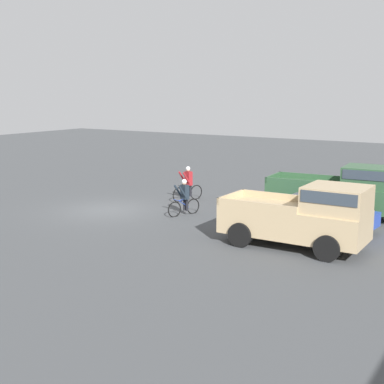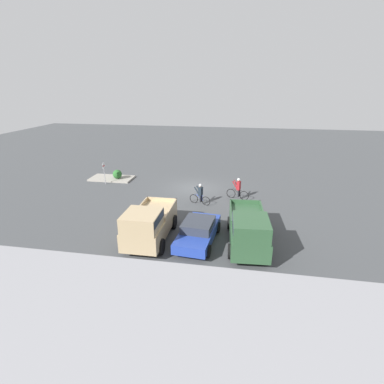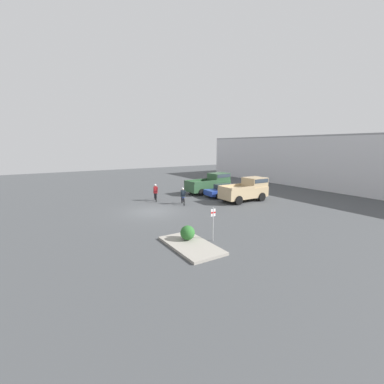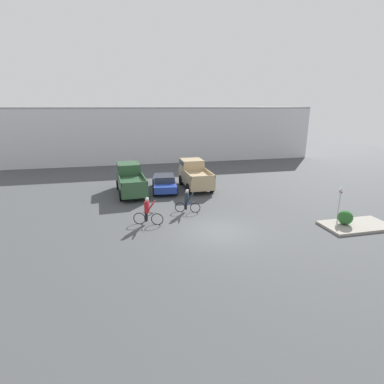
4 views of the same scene
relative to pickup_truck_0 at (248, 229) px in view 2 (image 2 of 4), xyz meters
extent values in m
plane|color=#424447|center=(4.63, -9.55, -1.17)|extent=(80.00, 80.00, 0.00)
cube|color=#2D5133|center=(0.03, -0.49, -0.30)|extent=(2.36, 5.66, 1.01)
cube|color=#2D5133|center=(-0.08, 1.17, 0.66)|extent=(1.97, 2.33, 0.90)
cube|color=#333D47|center=(-0.08, 1.17, 0.85)|extent=(2.02, 2.16, 0.40)
cube|color=#2D5133|center=(-0.84, -1.66, 0.33)|extent=(0.31, 3.32, 0.25)
cube|color=#2D5133|center=(1.06, -1.53, 0.33)|extent=(0.31, 3.32, 0.25)
cube|color=#2D5133|center=(0.22, -3.21, 0.33)|extent=(1.99, 0.22, 0.25)
cylinder|color=black|center=(-1.07, 1.16, -0.76)|extent=(0.27, 0.82, 0.81)
cylinder|color=black|center=(0.91, 1.29, -0.76)|extent=(0.27, 0.82, 0.81)
cylinder|color=black|center=(-0.84, -2.27, -0.76)|extent=(0.27, 0.82, 0.81)
cylinder|color=black|center=(1.14, -2.13, -0.76)|extent=(0.27, 0.82, 0.81)
cube|color=#233D9E|center=(2.83, -0.15, -0.60)|extent=(2.24, 4.63, 0.56)
cube|color=#2D333D|center=(2.83, -0.15, -0.07)|extent=(1.83, 2.16, 0.50)
cylinder|color=black|center=(2.05, 1.36, -0.83)|extent=(0.24, 0.69, 0.68)
cylinder|color=black|center=(3.88, 1.19, -0.83)|extent=(0.24, 0.69, 0.68)
cylinder|color=black|center=(1.79, -1.49, -0.83)|extent=(0.24, 0.69, 0.68)
cylinder|color=black|center=(3.62, -1.66, -0.83)|extent=(0.24, 0.69, 0.68)
cube|color=tan|center=(5.63, -0.05, -0.26)|extent=(2.08, 5.06, 1.03)
cube|color=tan|center=(5.62, 1.47, 0.71)|extent=(1.90, 2.03, 0.90)
cube|color=#333D47|center=(5.62, 1.47, 0.90)|extent=(1.96, 1.87, 0.40)
cube|color=tan|center=(4.65, -1.06, 0.38)|extent=(0.10, 3.03, 0.25)
cube|color=tan|center=(6.63, -1.05, 0.38)|extent=(0.10, 3.03, 0.25)
cube|color=tan|center=(5.65, -2.53, 0.38)|extent=(2.05, 0.09, 0.25)
cylinder|color=black|center=(4.60, 1.51, -0.73)|extent=(0.23, 0.88, 0.88)
cylinder|color=black|center=(6.65, 1.52, -0.73)|extent=(0.23, 0.88, 0.88)
cylinder|color=black|center=(4.62, -1.62, -0.73)|extent=(0.23, 0.88, 0.88)
cylinder|color=black|center=(6.67, -1.61, -0.73)|extent=(0.23, 0.88, 0.88)
torus|color=black|center=(4.10, -6.14, -0.84)|extent=(0.69, 0.28, 0.71)
torus|color=black|center=(3.11, -5.80, -0.84)|extent=(0.69, 0.28, 0.71)
cylinder|color=#233D9E|center=(3.61, -5.97, -0.66)|extent=(0.53, 0.21, 0.38)
cylinder|color=#233D9E|center=(3.61, -5.97, -0.46)|extent=(0.56, 0.22, 0.04)
cylinder|color=#233D9E|center=(3.43, -5.91, -0.66)|extent=(0.05, 0.05, 0.35)
cylinder|color=#233D9E|center=(3.98, -6.10, -0.44)|extent=(0.17, 0.44, 0.02)
cylinder|color=black|center=(3.54, -5.85, -0.70)|extent=(0.15, 0.15, 0.53)
cylinder|color=black|center=(3.48, -6.02, -0.70)|extent=(0.15, 0.15, 0.53)
cube|color=#1E2833|center=(3.56, -5.96, -0.12)|extent=(0.34, 0.42, 0.63)
cylinder|color=#1E2833|center=(3.81, -5.86, -0.12)|extent=(0.52, 0.25, 0.69)
cylinder|color=#1E2833|center=(3.70, -6.18, -0.12)|extent=(0.52, 0.25, 0.69)
sphere|color=tan|center=(3.58, -5.96, 0.30)|extent=(0.20, 0.20, 0.20)
sphere|color=silver|center=(3.58, -5.96, 0.35)|extent=(0.22, 0.22, 0.22)
torus|color=black|center=(1.31, -7.76, -0.81)|extent=(0.74, 0.29, 0.76)
torus|color=black|center=(0.26, -7.40, -0.81)|extent=(0.74, 0.29, 0.76)
cylinder|color=black|center=(0.79, -7.58, -0.62)|extent=(0.56, 0.22, 0.40)
cylinder|color=black|center=(0.79, -7.58, -0.41)|extent=(0.59, 0.23, 0.04)
cylinder|color=black|center=(0.60, -7.52, -0.62)|extent=(0.05, 0.05, 0.37)
cylinder|color=black|center=(1.18, -7.72, -0.38)|extent=(0.17, 0.44, 0.02)
cylinder|color=black|center=(0.71, -7.46, -0.67)|extent=(0.15, 0.15, 0.57)
cylinder|color=black|center=(0.65, -7.63, -0.67)|extent=(0.15, 0.15, 0.57)
cube|color=maroon|center=(0.73, -7.56, -0.04)|extent=(0.34, 0.42, 0.69)
cylinder|color=maroon|center=(1.00, -7.47, -0.04)|extent=(0.55, 0.26, 0.74)
cylinder|color=maroon|center=(0.89, -7.80, -0.04)|extent=(0.55, 0.26, 0.74)
sphere|color=tan|center=(0.76, -7.57, 0.41)|extent=(0.20, 0.20, 0.20)
sphere|color=silver|center=(0.76, -7.57, 0.46)|extent=(0.22, 0.22, 0.22)
cylinder|color=#9E9EA3|center=(12.91, -9.24, -0.13)|extent=(0.06, 0.06, 2.06)
cube|color=white|center=(12.91, -9.24, 0.57)|extent=(0.04, 0.30, 0.45)
cube|color=red|center=(12.91, -9.24, 0.57)|extent=(0.05, 0.30, 0.10)
cube|color=gray|center=(12.98, -10.81, -1.09)|extent=(4.06, 2.14, 0.15)
sphere|color=#286028|center=(12.29, -10.63, -0.59)|extent=(0.86, 0.86, 0.86)
camera|label=1|loc=(23.01, 6.68, 4.27)|focal=50.00mm
camera|label=2|loc=(0.52, 15.21, 7.57)|focal=28.00mm
camera|label=3|loc=(24.59, -17.93, 4.46)|focal=24.00mm
camera|label=4|loc=(-0.51, -24.91, 5.85)|focal=28.00mm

